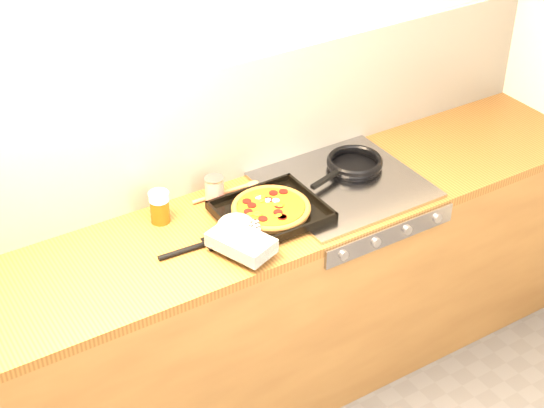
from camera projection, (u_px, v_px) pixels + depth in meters
room_shell at (208, 131)px, 3.20m from camera, size 3.20×3.20×3.20m
counter_run at (249, 310)px, 3.39m from camera, size 3.20×0.62×0.90m
stovetop at (344, 185)px, 3.33m from camera, size 0.60×0.56×0.02m
pizza_on_tray at (262, 217)px, 3.08m from camera, size 0.51×0.44×0.07m
frying_pan at (354, 164)px, 3.41m from camera, size 0.40×0.29×0.04m
tomato_can at (215, 190)px, 3.22m from camera, size 0.10×0.10×0.11m
juice_glass at (160, 207)px, 3.10m from camera, size 0.09×0.09×0.13m
wooden_spoon at (233, 190)px, 3.30m from camera, size 0.30×0.05×0.02m
black_spatula at (197, 247)px, 2.99m from camera, size 0.28×0.09×0.02m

